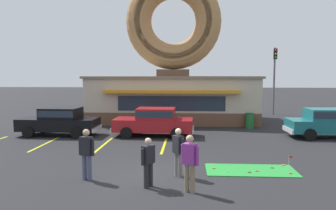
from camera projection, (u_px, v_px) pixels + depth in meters
ground_plane at (152, 177)px, 11.08m from camera, size 160.00×160.00×0.00m
donut_shop_building at (173, 71)px, 24.59m from camera, size 12.30×6.75×10.96m
putting_mat at (251, 170)px, 11.83m from camera, size 3.21×1.55×0.03m
mini_donut_near_left at (249, 172)px, 11.50m from camera, size 0.13×0.13×0.04m
mini_donut_near_right at (214, 168)px, 11.99m from camera, size 0.13×0.13×0.04m
mini_donut_mid_left at (283, 165)px, 12.40m from camera, size 0.13×0.13×0.04m
mini_donut_mid_centre at (272, 168)px, 12.06m from camera, size 0.13×0.13×0.04m
mini_donut_mid_right at (290, 173)px, 11.39m from camera, size 0.13×0.13×0.04m
mini_donut_far_left at (257, 171)px, 11.67m from camera, size 0.13×0.13×0.04m
golf_ball at (227, 171)px, 11.62m from camera, size 0.04×0.04×0.04m
putting_flag_pin at (290, 159)px, 11.73m from camera, size 0.13×0.01×0.55m
car_red at (154, 121)px, 18.41m from camera, size 4.61×2.09×1.60m
car_black at (60, 120)px, 18.65m from camera, size 4.60×2.06×1.60m
car_teal at (328, 122)px, 18.01m from camera, size 4.60×2.07×1.60m
pedestrian_blue_sweater_man at (178, 150)px, 11.09m from camera, size 0.42×0.50×1.66m
pedestrian_hooded_kid at (148, 160)px, 10.01m from camera, size 0.42×0.50×1.54m
pedestrian_leather_jacket_man at (87, 152)px, 10.72m from camera, size 0.57×0.35×1.69m
pedestrian_clipboard_woman at (190, 161)px, 9.58m from camera, size 0.52×0.40×1.71m
trash_bin at (250, 120)px, 21.27m from camera, size 0.57×0.57×0.97m
traffic_light_pole at (275, 72)px, 28.28m from camera, size 0.28×0.47×5.80m
parking_stripe_left at (45, 144)px, 16.41m from camera, size 0.12×3.60×0.01m
parking_stripe_mid_left at (104, 145)px, 16.23m from camera, size 0.12×3.60×0.01m
parking_stripe_centre at (164, 145)px, 16.04m from camera, size 0.12×3.60×0.01m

